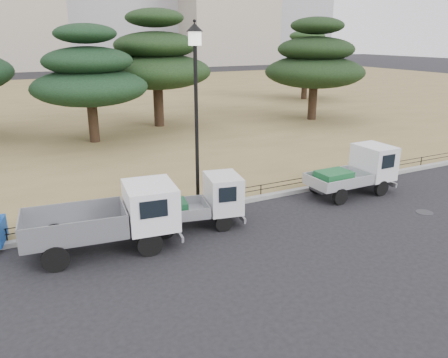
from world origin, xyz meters
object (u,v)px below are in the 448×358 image
truck_large (111,216)px  truck_kei_rear (357,171)px  truck_kei_front (200,202)px  street_lamp (196,87)px

truck_large → truck_kei_rear: 9.88m
truck_kei_front → truck_large: bearing=-162.1°
truck_kei_front → truck_kei_rear: bearing=11.7°
truck_kei_rear → street_lamp: bearing=167.0°
truck_kei_front → street_lamp: 3.91m
truck_kei_rear → street_lamp: 7.34m
truck_kei_rear → street_lamp: (-6.31, 1.39, 3.48)m
truck_large → street_lamp: 5.24m
truck_kei_rear → street_lamp: street_lamp is taller
truck_kei_front → truck_kei_rear: (6.87, 0.10, 0.09)m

